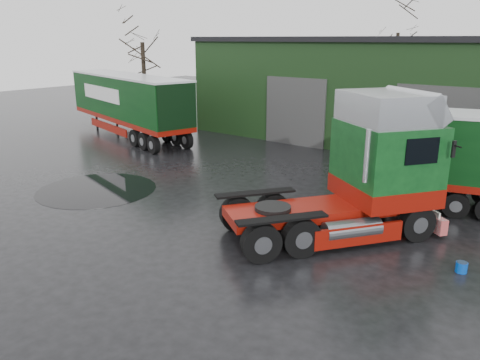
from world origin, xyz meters
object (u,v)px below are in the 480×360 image
object	(u,v)px
tree_back_a	(396,56)
wash_bucket	(461,267)
trailer_left	(128,106)
hero_tractor	(328,167)
tree_left	(144,68)
warehouse	(467,92)

from	to	relation	value
tree_back_a	wash_bucket	bearing A→B (deg)	-65.90
trailer_left	tree_back_a	xyz separation A→B (m)	(10.00, 20.39, 2.75)
hero_tractor	tree_back_a	xyz separation A→B (m)	(-7.93, 27.17, 2.43)
hero_tractor	trailer_left	xyz separation A→B (m)	(-17.93, 6.78, -0.32)
trailer_left	wash_bucket	bearing A→B (deg)	-92.02
hero_tractor	tree_left	size ratio (longest dim) A/B	0.88
warehouse	trailer_left	xyz separation A→B (m)	(-18.00, -10.39, -1.15)
trailer_left	tree_back_a	bearing A→B (deg)	-11.24
warehouse	trailer_left	size ratio (longest dim) A/B	2.51
trailer_left	tree_back_a	size ratio (longest dim) A/B	1.36
warehouse	tree_left	bearing A→B (deg)	-157.17
warehouse	hero_tractor	world-z (taller)	warehouse
warehouse	trailer_left	world-z (taller)	warehouse
hero_tractor	warehouse	bearing A→B (deg)	125.52
wash_bucket	tree_left	bearing A→B (deg)	158.49
wash_bucket	tree_back_a	bearing A→B (deg)	114.10
hero_tractor	tree_left	world-z (taller)	tree_left
warehouse	tree_back_a	xyz separation A→B (m)	(-8.00, 10.00, 1.59)
hero_tractor	wash_bucket	bearing A→B (deg)	36.48
tree_left	tree_back_a	world-z (taller)	tree_back_a
wash_bucket	tree_back_a	size ratio (longest dim) A/B	0.03
hero_tractor	wash_bucket	world-z (taller)	hero_tractor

